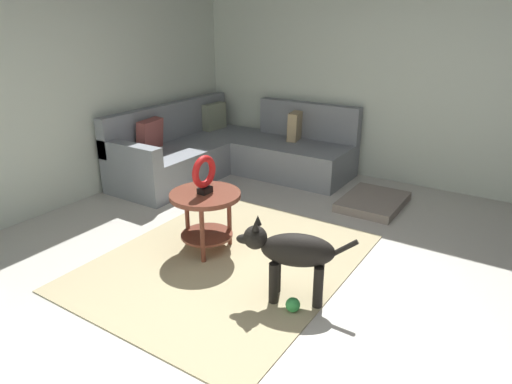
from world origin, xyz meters
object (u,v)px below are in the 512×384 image
at_px(dog_toy_ball, 293,305).
at_px(side_table, 206,206).
at_px(torus_sculpture, 204,174).
at_px(dog_bed_mat, 373,202).
at_px(sectional_couch, 229,152).
at_px(dog, 291,253).

bearing_deg(dog_toy_ball, side_table, 70.59).
distance_m(side_table, torus_sculpture, 0.29).
bearing_deg(dog_bed_mat, sectional_couch, 89.64).
bearing_deg(dog_toy_ball, dog, 36.19).
distance_m(side_table, dog_bed_mat, 2.00).
bearing_deg(sectional_couch, torus_sculpture, -149.24).
height_order(sectional_couch, dog_toy_ball, sectional_couch).
relative_size(sectional_couch, dog, 2.81).
relative_size(torus_sculpture, dog, 0.41).
xyz_separation_m(dog_bed_mat, dog, (-2.01, -0.08, 0.33)).
xyz_separation_m(sectional_couch, torus_sculpture, (-1.77, -1.05, 0.42)).
bearing_deg(dog_bed_mat, side_table, 153.37).
bearing_deg(torus_sculpture, side_table, 53.13).
height_order(sectional_couch, side_table, sectional_couch).
xyz_separation_m(side_table, torus_sculpture, (-0.00, -0.00, 0.29)).
distance_m(sectional_couch, side_table, 2.06).
distance_m(dog_bed_mat, dog, 2.04).
height_order(dog, dog_toy_ball, dog).
relative_size(dog, dog_toy_ball, 7.75).
xyz_separation_m(sectional_couch, dog_toy_ball, (-2.14, -2.11, -0.24)).
bearing_deg(sectional_couch, side_table, -149.24).
height_order(side_table, dog_bed_mat, side_table).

